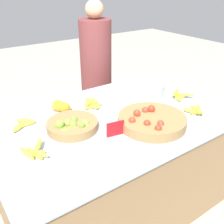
{
  "coord_description": "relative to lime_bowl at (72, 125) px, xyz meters",
  "views": [
    {
      "loc": [
        -0.94,
        -1.34,
        1.68
      ],
      "look_at": [
        0.0,
        0.0,
        0.84
      ],
      "focal_mm": 42.0,
      "sensor_mm": 36.0,
      "label": 1
    }
  ],
  "objects": [
    {
      "name": "price_sign",
      "position": [
        0.19,
        -0.22,
        0.02
      ],
      "size": [
        0.12,
        0.03,
        0.1
      ],
      "rotation": [
        0.0,
        0.0,
        -0.18
      ],
      "color": "red",
      "rests_on": "market_table"
    },
    {
      "name": "ground_plane",
      "position": [
        0.3,
        -0.02,
        -0.82
      ],
      "size": [
        12.0,
        12.0,
        0.0
      ],
      "primitive_type": "plane",
      "color": "#ADA599"
    },
    {
      "name": "banana_bunch_front_left",
      "position": [
        0.29,
        0.22,
        -0.01
      ],
      "size": [
        0.17,
        0.18,
        0.06
      ],
      "color": "yellow",
      "rests_on": "market_table"
    },
    {
      "name": "orange_pile",
      "position": [
        0.05,
        0.3,
        0.01
      ],
      "size": [
        0.11,
        0.17,
        0.08
      ],
      "color": "orange",
      "rests_on": "market_table"
    },
    {
      "name": "banana_bunch_back_center",
      "position": [
        -0.25,
        0.23,
        -0.02
      ],
      "size": [
        0.19,
        0.17,
        0.04
      ],
      "color": "yellow",
      "rests_on": "market_table"
    },
    {
      "name": "banana_bunch_front_center",
      "position": [
        -0.31,
        -0.13,
        -0.01
      ],
      "size": [
        0.15,
        0.21,
        0.05
      ],
      "color": "yellow",
      "rests_on": "market_table"
    },
    {
      "name": "metal_bowl",
      "position": [
        0.79,
        0.21,
        0.01
      ],
      "size": [
        0.37,
        0.37,
        0.09
      ],
      "color": "#B7B7BF",
      "rests_on": "market_table"
    },
    {
      "name": "banana_bunch_middle_left",
      "position": [
        0.96,
        -0.06,
        -0.01
      ],
      "size": [
        0.18,
        0.17,
        0.06
      ],
      "color": "yellow",
      "rests_on": "market_table"
    },
    {
      "name": "banana_bunch_front_right",
      "position": [
        0.85,
        -0.31,
        -0.01
      ],
      "size": [
        0.15,
        0.17,
        0.06
      ],
      "color": "yellow",
      "rests_on": "market_table"
    },
    {
      "name": "tomato_basket",
      "position": [
        0.47,
        -0.26,
        0.0
      ],
      "size": [
        0.46,
        0.46,
        0.11
      ],
      "color": "olive",
      "rests_on": "market_table"
    },
    {
      "name": "vendor_person",
      "position": [
        0.77,
        0.94,
        -0.13
      ],
      "size": [
        0.33,
        0.33,
        1.5
      ],
      "color": "brown",
      "rests_on": "ground_plane"
    },
    {
      "name": "market_table",
      "position": [
        0.3,
        -0.02,
        -0.43
      ],
      "size": [
        1.71,
        1.14,
        0.79
      ],
      "color": "olive",
      "rests_on": "ground_plane"
    },
    {
      "name": "lime_bowl",
      "position": [
        0.0,
        0.0,
        0.0
      ],
      "size": [
        0.34,
        0.34,
        0.1
      ],
      "color": "olive",
      "rests_on": "market_table"
    }
  ]
}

